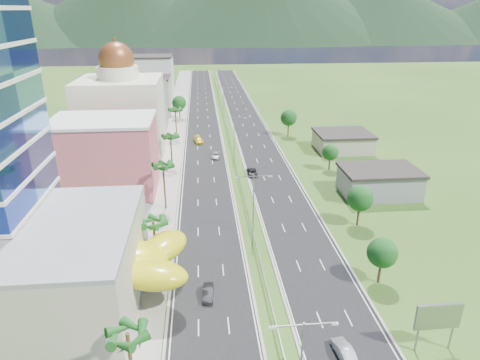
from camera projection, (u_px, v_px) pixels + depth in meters
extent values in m
plane|color=#2D5119|center=(261.00, 268.00, 63.64)|extent=(500.00, 500.00, 0.00)
cube|color=black|center=(203.00, 122.00, 146.14)|extent=(11.00, 260.00, 0.04)
cube|color=black|center=(247.00, 121.00, 147.43)|extent=(11.00, 260.00, 0.04)
cube|color=gray|center=(175.00, 122.00, 145.31)|extent=(7.00, 260.00, 0.12)
cube|color=gray|center=(228.00, 134.00, 129.93)|extent=(0.08, 216.00, 0.28)
cube|color=gray|center=(215.00, 82.00, 224.28)|extent=(0.10, 0.12, 0.70)
cube|color=gray|center=(287.00, 326.00, 36.39)|extent=(2.88, 0.12, 0.12)
cube|color=gray|center=(320.00, 324.00, 36.63)|extent=(2.88, 0.12, 0.12)
cube|color=silver|center=(272.00, 328.00, 36.31)|extent=(0.60, 0.25, 0.18)
cube|color=silver|center=(335.00, 324.00, 36.78)|extent=(0.60, 0.25, 0.18)
cylinder|color=gray|center=(253.00, 206.00, 70.83)|extent=(0.20, 0.20, 11.00)
cube|color=gray|center=(245.00, 177.00, 68.73)|extent=(2.88, 0.12, 0.12)
cube|color=gray|center=(263.00, 176.00, 68.97)|extent=(2.88, 0.12, 0.12)
cube|color=silver|center=(237.00, 177.00, 68.65)|extent=(0.60, 0.25, 0.18)
cube|color=silver|center=(270.00, 176.00, 69.12)|extent=(0.60, 0.25, 0.18)
cylinder|color=gray|center=(234.00, 138.00, 107.78)|extent=(0.20, 0.20, 11.00)
cube|color=gray|center=(228.00, 118.00, 105.69)|extent=(2.88, 0.12, 0.12)
cube|color=gray|center=(240.00, 118.00, 105.93)|extent=(2.88, 0.12, 0.12)
cube|color=silver|center=(223.00, 118.00, 105.61)|extent=(0.60, 0.25, 0.18)
cube|color=silver|center=(245.00, 118.00, 106.08)|extent=(0.60, 0.25, 0.18)
cylinder|color=gray|center=(224.00, 102.00, 149.36)|extent=(0.20, 0.20, 11.00)
cube|color=gray|center=(219.00, 87.00, 147.26)|extent=(2.88, 0.12, 0.12)
cube|color=gray|center=(228.00, 87.00, 147.51)|extent=(2.88, 0.12, 0.12)
cube|color=silver|center=(216.00, 87.00, 147.19)|extent=(0.60, 0.25, 0.18)
cube|color=silver|center=(231.00, 87.00, 147.66)|extent=(0.60, 0.25, 0.18)
cylinder|color=gray|center=(218.00, 82.00, 190.94)|extent=(0.20, 0.20, 11.00)
cube|color=gray|center=(215.00, 70.00, 188.84)|extent=(2.88, 0.12, 0.12)
cube|color=gray|center=(221.00, 70.00, 189.09)|extent=(2.88, 0.12, 0.12)
cube|color=silver|center=(212.00, 70.00, 188.77)|extent=(0.60, 0.25, 0.18)
cube|color=silver|center=(224.00, 70.00, 189.24)|extent=(0.60, 0.25, 0.18)
cube|color=#B1A892|center=(15.00, 271.00, 53.29)|extent=(30.00, 24.00, 11.00)
cylinder|color=gray|center=(91.00, 273.00, 58.98)|extent=(0.50, 0.50, 4.00)
cylinder|color=gray|center=(138.00, 292.00, 54.96)|extent=(0.50, 0.50, 4.00)
cylinder|color=gray|center=(101.00, 309.00, 51.84)|extent=(0.50, 0.50, 4.00)
cylinder|color=gray|center=(157.00, 270.00, 59.75)|extent=(0.50, 0.50, 4.00)
cube|color=#D45762|center=(106.00, 157.00, 88.00)|extent=(20.00, 15.00, 15.00)
cube|color=beige|center=(122.00, 119.00, 108.32)|extent=(20.00, 20.00, 20.00)
cylinder|color=beige|center=(118.00, 72.00, 104.03)|extent=(10.00, 10.00, 3.00)
sphere|color=brown|center=(116.00, 60.00, 102.92)|extent=(8.40, 8.40, 8.40)
cube|color=gray|center=(139.00, 106.00, 132.25)|extent=(16.00, 15.00, 16.00)
cube|color=#B1A892|center=(148.00, 97.00, 153.14)|extent=(16.00, 15.00, 13.00)
cube|color=silver|center=(153.00, 80.00, 173.46)|extent=(16.00, 15.00, 18.00)
cylinder|color=gray|center=(417.00, 339.00, 47.70)|extent=(0.24, 0.24, 3.20)
cylinder|color=gray|center=(451.00, 337.00, 48.04)|extent=(0.24, 0.24, 3.20)
cube|color=#D85919|center=(438.00, 317.00, 46.75)|extent=(5.20, 0.35, 3.20)
cube|color=gray|center=(379.00, 183.00, 88.21)|extent=(15.00, 10.00, 5.00)
cube|color=#B1A892|center=(342.00, 142.00, 116.21)|extent=(14.00, 12.00, 4.40)
cylinder|color=#47301C|center=(155.00, 244.00, 62.75)|extent=(0.36, 0.36, 7.50)
cylinder|color=#47301C|center=(164.00, 187.00, 80.95)|extent=(0.36, 0.36, 9.00)
cylinder|color=#47301C|center=(171.00, 152.00, 102.39)|extent=(0.36, 0.36, 8.00)
cylinder|color=#47301C|center=(176.00, 124.00, 125.34)|extent=(0.36, 0.36, 8.80)
cylinder|color=#47301C|center=(180.00, 112.00, 149.17)|extent=(0.40, 0.40, 4.90)
sphere|color=#184F1A|center=(179.00, 103.00, 147.99)|extent=(4.90, 4.90, 4.90)
cylinder|color=#47301C|center=(380.00, 269.00, 59.61)|extent=(0.40, 0.40, 4.20)
sphere|color=#184F1A|center=(382.00, 253.00, 58.60)|extent=(4.20, 4.20, 4.20)
cylinder|color=#47301C|center=(358.00, 213.00, 75.51)|extent=(0.40, 0.40, 4.55)
sphere|color=#184F1A|center=(360.00, 198.00, 74.42)|extent=(4.55, 4.55, 4.55)
cylinder|color=#47301C|center=(329.00, 162.00, 101.77)|extent=(0.40, 0.40, 3.85)
sphere|color=#184F1A|center=(330.00, 152.00, 100.85)|extent=(3.85, 3.85, 3.85)
cylinder|color=#47301C|center=(288.00, 128.00, 128.95)|extent=(0.40, 0.40, 4.90)
sphere|color=#184F1A|center=(289.00, 118.00, 127.78)|extent=(4.90, 4.90, 4.90)
imported|color=black|center=(208.00, 292.00, 57.03)|extent=(1.65, 4.11, 1.33)
imported|color=#AAABB1|center=(216.00, 155.00, 110.44)|extent=(2.56, 4.88, 1.31)
imported|color=gold|center=(199.00, 140.00, 122.84)|extent=(3.05, 5.62, 1.54)
imported|color=#ABAEB3|center=(344.00, 351.00, 47.27)|extent=(2.03, 4.52, 1.44)
imported|color=black|center=(252.00, 172.00, 99.27)|extent=(2.38, 5.04, 1.39)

